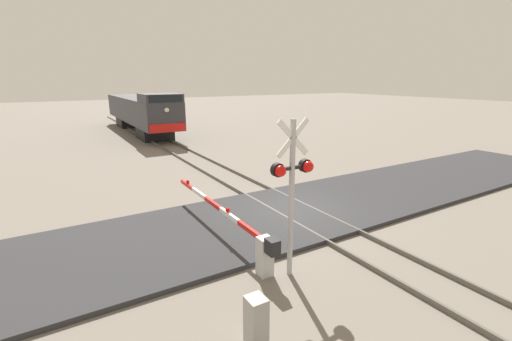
% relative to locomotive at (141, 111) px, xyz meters
% --- Properties ---
extents(ground_plane, '(160.00, 160.00, 0.00)m').
position_rel_locomotive_xyz_m(ground_plane, '(0.00, -24.01, -1.99)').
color(ground_plane, slate).
extents(rail_track_left, '(0.08, 80.00, 0.15)m').
position_rel_locomotive_xyz_m(rail_track_left, '(-0.72, -24.01, -1.92)').
color(rail_track_left, '#59544C').
rests_on(rail_track_left, ground_plane).
extents(rail_track_right, '(0.08, 80.00, 0.15)m').
position_rel_locomotive_xyz_m(rail_track_right, '(0.72, -24.01, -1.92)').
color(rail_track_right, '#59544C').
rests_on(rail_track_right, ground_plane).
extents(road_surface, '(36.00, 5.28, 0.15)m').
position_rel_locomotive_xyz_m(road_surface, '(0.00, -24.01, -1.92)').
color(road_surface, '#2D2D30').
rests_on(road_surface, ground_plane).
extents(locomotive, '(2.92, 17.16, 3.87)m').
position_rel_locomotive_xyz_m(locomotive, '(0.00, 0.00, 0.00)').
color(locomotive, black).
rests_on(locomotive, ground_plane).
extents(crossing_signal, '(1.18, 0.33, 4.14)m').
position_rel_locomotive_xyz_m(crossing_signal, '(-2.76, -27.44, 0.59)').
color(crossing_signal, '#ADADB2').
rests_on(crossing_signal, ground_plane).
extents(crossing_gate, '(0.36, 6.86, 1.19)m').
position_rel_locomotive_xyz_m(crossing_gate, '(-3.35, -26.08, -1.24)').
color(crossing_gate, silver).
rests_on(crossing_gate, ground_plane).
extents(utility_cabinet, '(0.36, 0.40, 1.05)m').
position_rel_locomotive_xyz_m(utility_cabinet, '(-4.84, -29.18, -1.46)').
color(utility_cabinet, '#999993').
rests_on(utility_cabinet, ground_plane).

